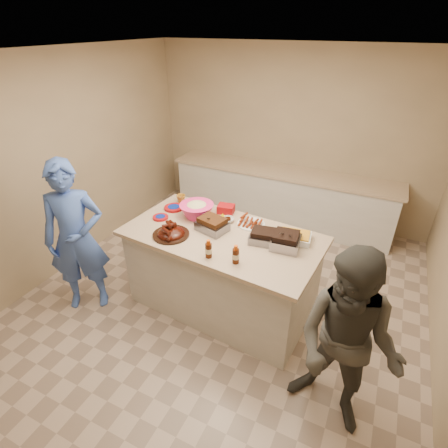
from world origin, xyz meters
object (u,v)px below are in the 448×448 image
at_px(bbq_bottle_a, 209,257).
at_px(plastic_cup, 181,203).
at_px(bbq_bottle_b, 236,263).
at_px(mustard_bottle, 223,223).
at_px(rib_platter, 171,235).
at_px(island, 222,304).
at_px(guest_gray, 330,413).
at_px(guest_blue, 92,301).
at_px(coleslaw_bowl, 197,217).
at_px(roasting_pan, 285,247).

xyz_separation_m(bbq_bottle_a, plastic_cup, (-0.85, 0.87, 0.00)).
bearing_deg(bbq_bottle_b, mustard_bottle, 125.08).
relative_size(rib_platter, plastic_cup, 3.50).
relative_size(island, guest_gray, 1.25).
xyz_separation_m(bbq_bottle_b, plastic_cup, (-1.11, 0.84, 0.00)).
bearing_deg(guest_blue, plastic_cup, 23.66).
bearing_deg(bbq_bottle_a, mustard_bottle, 104.30).
relative_size(bbq_bottle_a, plastic_cup, 1.70).
xyz_separation_m(island, mustard_bottle, (-0.10, 0.22, 0.98)).
distance_m(coleslaw_bowl, bbq_bottle_b, 0.98).
height_order(roasting_pan, coleslaw_bowl, coleslaw_bowl).
height_order(roasting_pan, guest_blue, roasting_pan).
distance_m(island, bbq_bottle_b, 1.11).
height_order(bbq_bottle_a, mustard_bottle, bbq_bottle_a).
bearing_deg(coleslaw_bowl, roasting_pan, -8.75).
bearing_deg(bbq_bottle_b, rib_platter, 169.82).
bearing_deg(plastic_cup, rib_platter, -66.33).
bearing_deg(mustard_bottle, rib_platter, -128.64).
xyz_separation_m(rib_platter, guest_gray, (1.90, -0.56, -0.98)).
xyz_separation_m(bbq_bottle_a, mustard_bottle, (-0.16, 0.64, 0.00)).
bearing_deg(roasting_pan, coleslaw_bowl, 165.87).
bearing_deg(rib_platter, guest_gray, -16.35).
relative_size(island, mustard_bottle, 16.96).
bearing_deg(guest_blue, guest_gray, -38.02).
relative_size(roasting_pan, guest_gray, 0.16).
height_order(bbq_bottle_b, guest_blue, bbq_bottle_b).
bearing_deg(rib_platter, plastic_cup, 113.67).
distance_m(island, plastic_cup, 1.33).
distance_m(roasting_pan, coleslaw_bowl, 1.12).
relative_size(mustard_bottle, plastic_cup, 1.11).
xyz_separation_m(rib_platter, guest_blue, (-0.98, -0.39, -0.98)).
bearing_deg(mustard_bottle, bbq_bottle_a, -75.70).
height_order(coleslaw_bowl, mustard_bottle, coleslaw_bowl).
height_order(island, bbq_bottle_b, bbq_bottle_b).
xyz_separation_m(guest_blue, guest_gray, (2.88, -0.17, 0.00)).
height_order(coleslaw_bowl, plastic_cup, coleslaw_bowl).
bearing_deg(guest_blue, mustard_bottle, -2.32).
bearing_deg(bbq_bottle_b, plastic_cup, 142.82).
relative_size(bbq_bottle_a, bbq_bottle_b, 0.99).
height_order(guest_blue, guest_gray, guest_gray).
relative_size(island, bbq_bottle_b, 10.94).
distance_m(plastic_cup, guest_blue, 1.61).
relative_size(rib_platter, coleslaw_bowl, 0.99).
distance_m(island, guest_gray, 1.64).
bearing_deg(plastic_cup, bbq_bottle_b, -37.18).
bearing_deg(plastic_cup, guest_gray, -29.67).
distance_m(island, guest_blue, 1.58).
bearing_deg(plastic_cup, bbq_bottle_a, -45.88).
xyz_separation_m(roasting_pan, bbq_bottle_b, (-0.34, -0.45, 0.00)).
xyz_separation_m(island, coleslaw_bowl, (-0.43, 0.22, 0.98)).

